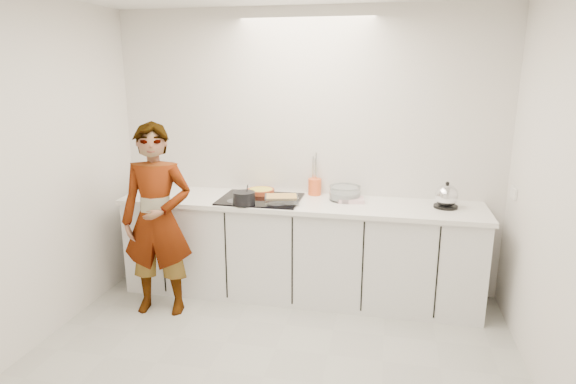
% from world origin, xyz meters
% --- Properties ---
extents(floor, '(3.60, 3.20, 0.00)m').
position_xyz_m(floor, '(0.00, 0.00, 0.00)').
color(floor, '#ADADA5').
rests_on(floor, ground).
extents(wall_back, '(3.60, 0.00, 2.60)m').
position_xyz_m(wall_back, '(0.00, 1.60, 1.30)').
color(wall_back, silver).
rests_on(wall_back, ground).
extents(wall_front, '(3.60, 0.00, 2.60)m').
position_xyz_m(wall_front, '(0.00, -1.60, 1.30)').
color(wall_front, silver).
rests_on(wall_front, ground).
extents(wall_left, '(0.00, 3.20, 2.60)m').
position_xyz_m(wall_left, '(-1.80, 0.00, 1.30)').
color(wall_left, silver).
rests_on(wall_left, ground).
extents(base_cabinets, '(3.20, 0.58, 0.87)m').
position_xyz_m(base_cabinets, '(0.00, 1.28, 0.43)').
color(base_cabinets, silver).
rests_on(base_cabinets, floor).
extents(countertop, '(3.24, 0.64, 0.04)m').
position_xyz_m(countertop, '(0.00, 1.28, 0.89)').
color(countertop, white).
rests_on(countertop, base_cabinets).
extents(hob, '(0.72, 0.54, 0.01)m').
position_xyz_m(hob, '(-0.35, 1.26, 0.92)').
color(hob, black).
rests_on(hob, countertop).
extents(tart_dish, '(0.27, 0.27, 0.04)m').
position_xyz_m(tart_dish, '(-0.39, 1.43, 0.95)').
color(tart_dish, '#B24622').
rests_on(tart_dish, hob).
extents(saucepan, '(0.25, 0.25, 0.18)m').
position_xyz_m(saucepan, '(-0.44, 1.05, 0.98)').
color(saucepan, black).
rests_on(saucepan, hob).
extents(baking_dish, '(0.33, 0.28, 0.06)m').
position_xyz_m(baking_dish, '(-0.13, 1.17, 0.96)').
color(baking_dish, silver).
rests_on(baking_dish, hob).
extents(mixing_bowl, '(0.30, 0.30, 0.13)m').
position_xyz_m(mixing_bowl, '(0.40, 1.41, 0.97)').
color(mixing_bowl, silver).
rests_on(mixing_bowl, countertop).
extents(tea_towel, '(0.24, 0.19, 0.04)m').
position_xyz_m(tea_towel, '(0.46, 1.36, 0.93)').
color(tea_towel, white).
rests_on(tea_towel, countertop).
extents(kettle, '(0.24, 0.24, 0.23)m').
position_xyz_m(kettle, '(1.26, 1.34, 1.01)').
color(kettle, black).
rests_on(kettle, countertop).
extents(utensil_crock, '(0.13, 0.13, 0.15)m').
position_xyz_m(utensil_crock, '(0.10, 1.54, 0.99)').
color(utensil_crock, orange).
rests_on(utensil_crock, countertop).
extents(cook, '(0.65, 0.48, 1.64)m').
position_xyz_m(cook, '(-1.11, 0.75, 0.82)').
color(cook, silver).
rests_on(cook, floor).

